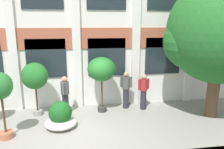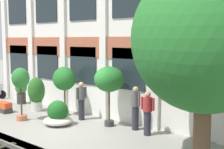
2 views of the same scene
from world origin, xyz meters
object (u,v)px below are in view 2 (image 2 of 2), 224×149
Objects in this scene: potted_plant_square_trough at (4,107)px; potted_plant_terracotta_small at (64,80)px; potted_plant_tall_urn at (109,80)px; potted_plant_stone_basin at (21,90)px; resident_watching_tracks at (81,100)px; potted_plant_ribbed_drum at (36,92)px; resident_near_plants at (135,107)px; broadleaf_tree at (205,43)px; potted_plant_low_pan at (21,82)px; resident_by_doorway at (147,112)px; potted_plant_wide_bowl at (58,115)px.

potted_plant_square_trough is 3.34m from potted_plant_terracotta_small.
potted_plant_tall_urn is 1.82× the size of potted_plant_stone_basin.
potted_plant_tall_urn is at bearing 12.75° from resident_watching_tracks.
potted_plant_terracotta_small is (2.63, 1.49, 1.41)m from potted_plant_square_trough.
potted_plant_ribbed_drum is (2.06, -0.48, 0.16)m from potted_plant_stone_basin.
potted_plant_terracotta_small is 1.39m from resident_watching_tracks.
potted_plant_tall_urn is at bearing -60.95° from resident_near_plants.
broadleaf_tree is 6.04× the size of potted_plant_square_trough.
potted_plant_square_trough is at bearing -58.83° from resident_near_plants.
potted_plant_low_pan reaches higher than potted_plant_stone_basin.
potted_plant_terracotta_small is at bearing 10.44° from potted_plant_ribbed_drum.
potted_plant_terracotta_small reaches higher than resident_by_doorway.
resident_by_doorway is (5.24, 1.79, -0.81)m from potted_plant_low_pan.
broadleaf_tree is 4.34m from resident_near_plants.
potted_plant_tall_urn reaches higher than potted_plant_ribbed_drum.
potted_plant_tall_urn is 1.06× the size of potted_plant_low_pan.
broadleaf_tree is 3.35× the size of potted_plant_ribbed_drum.
potted_plant_tall_urn reaches higher than potted_plant_stone_basin.
resident_watching_tracks is (2.86, 0.26, -0.02)m from potted_plant_ribbed_drum.
broadleaf_tree reaches higher than resident_watching_tracks.
potted_plant_stone_basin is (-1.13, 1.66, 0.51)m from potted_plant_square_trough.
potted_plant_square_trough is at bearing -148.56° from resident_watching_tracks.
potted_plant_stone_basin is at bearing -73.35° from resident_near_plants.
potted_plant_square_trough is 0.57× the size of resident_by_doorway.
potted_plant_stone_basin is 0.80× the size of potted_plant_ribbed_drum.
resident_near_plants is at bearing 15.19° from potted_plant_square_trough.
potted_plant_ribbed_drum is (-1.70, -0.31, -0.74)m from potted_plant_terracotta_small.
potted_plant_tall_urn is at bearing 27.76° from potted_plant_low_pan.
potted_plant_ribbed_drum is at bearing -13.06° from potted_plant_stone_basin.
resident_watching_tracks is (1.16, -0.06, -0.76)m from potted_plant_terracotta_small.
potted_plant_ribbed_drum reaches higher than potted_plant_square_trough.
potted_plant_stone_basin is (-3.06, 1.96, -0.93)m from potted_plant_low_pan.
potted_plant_tall_urn is at bearing 15.62° from potted_plant_square_trough.
potted_plant_terracotta_small is at bearing 129.71° from potted_plant_wide_bowl.
potted_plant_terracotta_small reaches higher than potted_plant_ribbed_drum.
potted_plant_stone_basin is at bearing 166.94° from potted_plant_ribbed_drum.
potted_plant_square_trough is 7.35m from resident_by_doorway.
potted_plant_tall_urn is at bearing -1.49° from potted_plant_stone_basin.
resident_watching_tracks reaches higher than potted_plant_wide_bowl.
potted_plant_wide_bowl is at bearing 17.21° from potted_plant_low_pan.
resident_by_doorway is at bearing 11.73° from potted_plant_square_trough.
potted_plant_ribbed_drum is (-2.74, 0.94, 0.50)m from potted_plant_wide_bowl.
broadleaf_tree reaches higher than potted_plant_terracotta_small.
potted_plant_terracotta_small is (-7.11, 1.11, -1.71)m from broadleaf_tree.
broadleaf_tree reaches higher than potted_plant_ribbed_drum.
potted_plant_square_trough is at bearing -89.69° from resident_by_doorway.
potted_plant_wide_bowl is 0.70× the size of resident_near_plants.
potted_plant_tall_urn is 1.46× the size of potted_plant_ribbed_drum.
resident_by_doorway is 0.78m from resident_near_plants.
resident_watching_tracks is (4.92, -0.22, 0.14)m from potted_plant_stone_basin.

